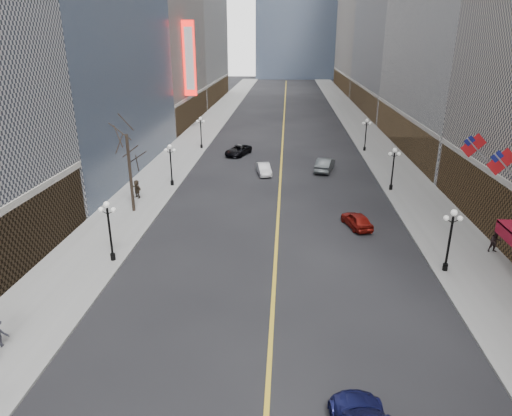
# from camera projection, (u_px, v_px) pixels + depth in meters

# --- Properties ---
(sidewalk_east) EXTENTS (6.00, 230.00, 0.15)m
(sidewalk_east) POSITION_uv_depth(u_px,v_px,m) (375.00, 145.00, 68.96)
(sidewalk_east) COLOR gray
(sidewalk_east) RESTS_ON ground
(sidewalk_west) EXTENTS (6.00, 230.00, 0.15)m
(sidewalk_west) POSITION_uv_depth(u_px,v_px,m) (192.00, 142.00, 70.73)
(sidewalk_west) COLOR gray
(sidewalk_west) RESTS_ON ground
(lane_line) EXTENTS (0.25, 200.00, 0.02)m
(lane_line) POSITION_uv_depth(u_px,v_px,m) (283.00, 132.00, 79.21)
(lane_line) COLOR gold
(lane_line) RESTS_ON ground
(streetlamp_east_1) EXTENTS (1.26, 0.44, 4.52)m
(streetlamp_east_1) POSITION_uv_depth(u_px,v_px,m) (451.00, 234.00, 30.74)
(streetlamp_east_1) COLOR black
(streetlamp_east_1) RESTS_ON sidewalk_east
(streetlamp_east_2) EXTENTS (1.26, 0.44, 4.52)m
(streetlamp_east_2) POSITION_uv_depth(u_px,v_px,m) (393.00, 164.00, 47.55)
(streetlamp_east_2) COLOR black
(streetlamp_east_2) RESTS_ON sidewalk_east
(streetlamp_east_3) EXTENTS (1.26, 0.44, 4.52)m
(streetlamp_east_3) POSITION_uv_depth(u_px,v_px,m) (366.00, 131.00, 64.37)
(streetlamp_east_3) COLOR black
(streetlamp_east_3) RESTS_ON sidewalk_east
(streetlamp_west_1) EXTENTS (1.26, 0.44, 4.52)m
(streetlamp_west_1) POSITION_uv_depth(u_px,v_px,m) (109.00, 225.00, 32.22)
(streetlamp_west_1) COLOR black
(streetlamp_west_1) RESTS_ON sidewalk_west
(streetlamp_west_2) EXTENTS (1.26, 0.44, 4.52)m
(streetlamp_west_2) POSITION_uv_depth(u_px,v_px,m) (171.00, 161.00, 49.04)
(streetlamp_west_2) COLOR black
(streetlamp_west_2) RESTS_ON sidewalk_west
(streetlamp_west_3) EXTENTS (1.26, 0.44, 4.52)m
(streetlamp_west_3) POSITION_uv_depth(u_px,v_px,m) (201.00, 129.00, 65.86)
(streetlamp_west_3) COLOR black
(streetlamp_west_3) RESTS_ON sidewalk_west
(flag_4) EXTENTS (2.87, 0.12, 2.87)m
(flag_4) POSITION_uv_depth(u_px,v_px,m) (504.00, 164.00, 30.85)
(flag_4) COLOR #B2B2B7
(flag_4) RESTS_ON ground
(flag_5) EXTENTS (2.87, 0.12, 2.87)m
(flag_5) POSITION_uv_depth(u_px,v_px,m) (475.00, 148.00, 35.52)
(flag_5) COLOR #B2B2B7
(flag_5) RESTS_ON ground
(theatre_marquee) EXTENTS (2.00, 0.55, 12.00)m
(theatre_marquee) POSITION_uv_depth(u_px,v_px,m) (189.00, 59.00, 76.01)
(theatre_marquee) COLOR red
(theatre_marquee) RESTS_ON ground
(tree_west_far) EXTENTS (3.60, 3.60, 7.92)m
(tree_west_far) POSITION_uv_depth(u_px,v_px,m) (128.00, 147.00, 40.50)
(tree_west_far) COLOR #2D231C
(tree_west_far) RESTS_ON sidewalk_west
(car_nb_mid) EXTENTS (2.16, 4.19, 1.31)m
(car_nb_mid) POSITION_uv_depth(u_px,v_px,m) (264.00, 169.00, 54.19)
(car_nb_mid) COLOR silver
(car_nb_mid) RESTS_ON ground
(car_nb_far) EXTENTS (3.83, 5.42, 1.37)m
(car_nb_far) POSITION_uv_depth(u_px,v_px,m) (238.00, 150.00, 63.11)
(car_nb_far) COLOR black
(car_nb_far) RESTS_ON ground
(car_sb_mid) EXTENTS (2.66, 4.22, 1.34)m
(car_sb_mid) POSITION_uv_depth(u_px,v_px,m) (357.00, 220.00, 39.04)
(car_sb_mid) COLOR maroon
(car_sb_mid) RESTS_ON ground
(car_sb_far) EXTENTS (2.88, 5.26, 1.64)m
(car_sb_far) POSITION_uv_depth(u_px,v_px,m) (325.00, 165.00, 55.49)
(car_sb_far) COLOR #424749
(car_sb_far) RESTS_ON ground
(ped_east_walk) EXTENTS (0.89, 0.54, 1.77)m
(ped_east_walk) POSITION_uv_depth(u_px,v_px,m) (495.00, 241.00, 34.10)
(ped_east_walk) COLOR black
(ped_east_walk) RESTS_ON sidewalk_east
(ped_west_far) EXTENTS (1.66, 1.44, 1.85)m
(ped_west_far) POSITION_uv_depth(u_px,v_px,m) (137.00, 189.00, 45.77)
(ped_west_far) COLOR #32271C
(ped_west_far) RESTS_ON sidewalk_west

